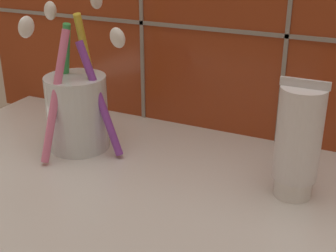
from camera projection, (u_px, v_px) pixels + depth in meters
The scene contains 3 objects.
sink_counter at pixel (216, 211), 46.19cm from camera, with size 75.81×34.19×2.00cm, color silver.
toothbrush_cup at pixel (77, 107), 55.39cm from camera, with size 12.53×13.46×18.23cm.
toothpaste_tube at pixel (298, 141), 44.83cm from camera, with size 4.58×4.36×12.12cm.
Camera 1 is at (12.60, -37.42, 26.86)cm, focal length 50.00 mm.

